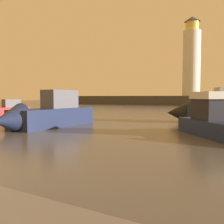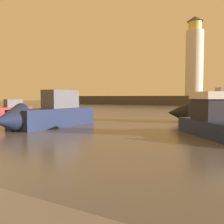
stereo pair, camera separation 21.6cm
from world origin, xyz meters
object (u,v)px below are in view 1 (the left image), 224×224
at_px(motorboat_2, 217,110).
at_px(motorboat_4, 3,110).
at_px(lighthouse, 192,59).
at_px(motorboat_3, 45,115).

distance_m(motorboat_2, motorboat_4, 22.23).
height_order(lighthouse, motorboat_4, lighthouse).
xyz_separation_m(motorboat_2, motorboat_4, (-21.95, -3.46, -0.38)).
bearing_deg(motorboat_3, motorboat_2, 43.11).
xyz_separation_m(lighthouse, motorboat_4, (-10.82, -44.88, -10.77)).
xyz_separation_m(motorboat_2, motorboat_3, (-9.93, -9.29, -0.14)).
relative_size(motorboat_2, motorboat_4, 1.43).
relative_size(lighthouse, motorboat_4, 3.32).
bearing_deg(motorboat_4, lighthouse, 76.45).
distance_m(lighthouse, motorboat_2, 44.12).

